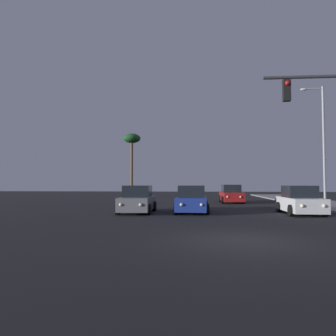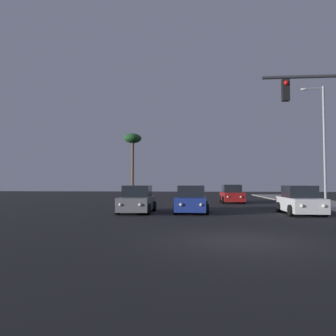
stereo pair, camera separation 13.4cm
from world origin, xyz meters
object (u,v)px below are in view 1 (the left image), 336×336
car_white (300,201)px  car_red (231,195)px  car_grey (137,200)px  palm_tree_far (132,142)px  street_lamp (322,139)px  car_blue (192,200)px

car_white → car_red: (-2.79, 11.00, 0.00)m
car_grey → palm_tree_far: palm_tree_far is taller
car_red → car_grey: 12.87m
car_grey → street_lamp: size_ratio=0.48×
palm_tree_far → car_grey: bearing=-78.2°
car_red → car_blue: bearing=69.1°
car_red → palm_tree_far: (-12.07, 13.74, 6.80)m
car_grey → car_blue: 3.38m
car_grey → car_white: bearing=177.9°
palm_tree_far → car_blue: bearing=-70.7°
car_blue → street_lamp: 11.68m
car_white → palm_tree_far: palm_tree_far is taller
car_white → palm_tree_far: 29.65m
car_white → street_lamp: 7.61m
car_grey → palm_tree_far: bearing=-79.3°
car_red → car_blue: 11.11m
car_red → car_blue: (-3.59, -10.52, 0.00)m
car_red → street_lamp: street_lamp is taller
car_white → car_grey: bearing=-0.8°
street_lamp → car_white: bearing=-122.3°
car_white → car_blue: bearing=-4.1°
car_blue → street_lamp: bearing=-151.9°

